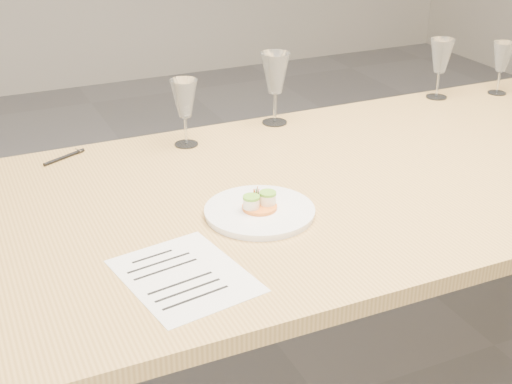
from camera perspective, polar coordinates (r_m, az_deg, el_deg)
name	(u,v)px	position (r m, az deg, el deg)	size (l,w,h in m)	color
dining_table	(333,202)	(1.88, 6.20, -0.80)	(2.40, 1.00, 0.75)	tan
dinner_plate	(260,210)	(1.65, 0.30, -1.48)	(0.26, 0.26, 0.07)	white
recipe_sheet	(184,276)	(1.44, -5.76, -6.68)	(0.27, 0.32, 0.00)	white
ballpoint_pen	(64,157)	(2.03, -15.08, 2.72)	(0.12, 0.07, 0.01)	black
wine_glass_0	(184,100)	(2.01, -5.75, 7.34)	(0.08, 0.08, 0.19)	white
wine_glass_1	(275,74)	(2.17, 1.55, 9.39)	(0.09, 0.09, 0.22)	white
wine_glass_2	(441,57)	(2.49, 14.58, 10.41)	(0.08, 0.08, 0.20)	white
wine_glass_3	(502,58)	(2.60, 19.09, 10.10)	(0.07, 0.07, 0.18)	white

